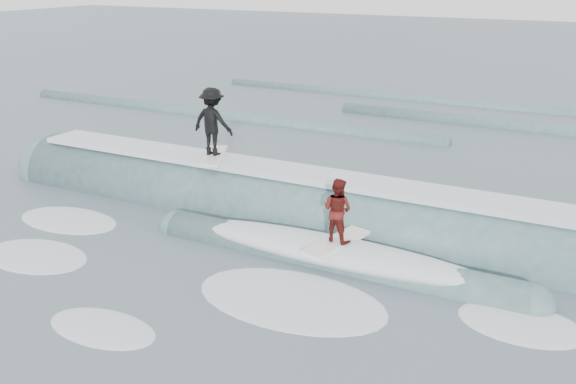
% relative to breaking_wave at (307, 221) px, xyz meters
% --- Properties ---
extents(ground, '(160.00, 160.00, 0.00)m').
position_rel_breaking_wave_xyz_m(ground, '(-0.18, -4.21, -0.04)').
color(ground, '#3F515D').
rests_on(ground, ground).
extents(breaking_wave, '(21.33, 4.08, 2.60)m').
position_rel_breaking_wave_xyz_m(breaking_wave, '(0.00, 0.00, 0.00)').
color(breaking_wave, '#385E5F').
rests_on(breaking_wave, ground).
extents(surfer_black, '(1.34, 2.05, 2.04)m').
position_rel_breaking_wave_xyz_m(surfer_black, '(-3.13, 0.22, 2.34)').
color(surfer_black, silver).
rests_on(surfer_black, ground).
extents(surfer_red, '(0.98, 2.07, 1.62)m').
position_rel_breaking_wave_xyz_m(surfer_red, '(1.72, -1.98, 1.19)').
color(surfer_red, white).
rests_on(surfer_red, ground).
extents(whitewater, '(14.42, 7.53, 0.10)m').
position_rel_breaking_wave_xyz_m(whitewater, '(0.59, -4.85, -0.04)').
color(whitewater, white).
rests_on(whitewater, ground).
extents(far_swells, '(37.91, 8.65, 0.80)m').
position_rel_breaking_wave_xyz_m(far_swells, '(-1.03, 13.44, -0.04)').
color(far_swells, '#385E5F').
rests_on(far_swells, ground).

